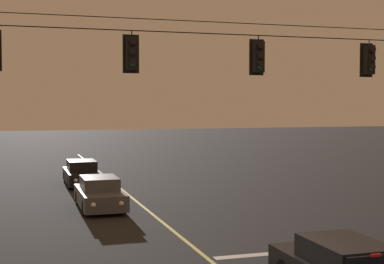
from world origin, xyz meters
The scene contains 8 objects.
lane_centre_stripe centered at (0.00, 10.74, 0.00)m, with size 0.14×60.00×0.01m, color #D1C64C.
stop_bar_paint centered at (1.90, 4.14, 0.00)m, with size 3.40×0.36×0.01m, color silver.
signal_span_assembly centered at (0.00, 4.74, 4.19)m, with size 18.06×0.32×8.08m.
traffic_light_left_inner centered at (-2.13, 4.72, 6.03)m, with size 0.48×0.41×1.22m.
traffic_light_centre centered at (1.84, 4.72, 6.03)m, with size 0.48×0.41×1.22m.
traffic_light_right_inner centered at (5.80, 4.72, 6.03)m, with size 0.48×0.41×1.22m.
car_oncoming_lead centered at (-1.90, 13.18, 0.65)m, with size 1.80×4.42×1.39m.
car_oncoming_trailing centered at (-1.84, 20.79, 0.65)m, with size 1.80×4.42×1.39m.
Camera 1 is at (-5.35, -11.50, 4.56)m, focal length 53.19 mm.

